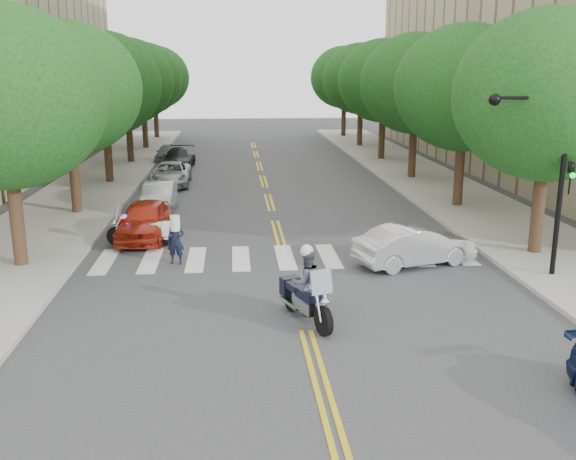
{
  "coord_description": "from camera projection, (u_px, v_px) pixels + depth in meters",
  "views": [
    {
      "loc": [
        -1.74,
        -14.96,
        6.46
      ],
      "look_at": [
        -0.0,
        5.28,
        1.3
      ],
      "focal_mm": 40.0,
      "sensor_mm": 36.0,
      "label": 1
    }
  ],
  "objects": [
    {
      "name": "tree_l_0",
      "position": [
        4.0,
        97.0,
        19.88
      ],
      "size": [
        6.4,
        6.4,
        8.45
      ],
      "color": "#382316",
      "rests_on": "ground"
    },
    {
      "name": "tree_l_4",
      "position": [
        142.0,
        79.0,
        50.78
      ],
      "size": [
        6.4,
        6.4,
        8.45
      ],
      "color": "#382316",
      "rests_on": "ground"
    },
    {
      "name": "ground",
      "position": [
        306.0,
        331.0,
        16.18
      ],
      "size": [
        140.0,
        140.0,
        0.0
      ],
      "primitive_type": "plane",
      "color": "#38383A",
      "rests_on": "ground"
    },
    {
      "name": "tree_r_3",
      "position": [
        384.0,
        81.0,
        44.51
      ],
      "size": [
        6.4,
        6.4,
        8.45
      ],
      "color": "#382316",
      "rests_on": "ground"
    },
    {
      "name": "parked_car_a",
      "position": [
        145.0,
        220.0,
        24.74
      ],
      "size": [
        1.99,
        4.44,
        1.48
      ],
      "primitive_type": "imported",
      "rotation": [
        0.0,
        0.0,
        -0.06
      ],
      "color": "#A32211",
      "rests_on": "ground"
    },
    {
      "name": "tree_l_5",
      "position": [
        154.0,
        78.0,
        58.51
      ],
      "size": [
        6.4,
        6.4,
        8.45
      ],
      "color": "#382316",
      "rests_on": "ground"
    },
    {
      "name": "tree_l_2",
      "position": [
        103.0,
        84.0,
        35.33
      ],
      "size": [
        6.4,
        6.4,
        8.45
      ],
      "color": "#382316",
      "rests_on": "ground"
    },
    {
      "name": "motorcycle_police",
      "position": [
        305.0,
        287.0,
        16.6
      ],
      "size": [
        1.21,
        2.48,
        2.09
      ],
      "rotation": [
        0.0,
        0.0,
        3.49
      ],
      "color": "black",
      "rests_on": "ground"
    },
    {
      "name": "parked_car_d",
      "position": [
        179.0,
        158.0,
        42.15
      ],
      "size": [
        2.16,
        4.7,
        1.33
      ],
      "primitive_type": "imported",
      "rotation": [
        0.0,
        0.0,
        -0.06
      ],
      "color": "black",
      "rests_on": "ground"
    },
    {
      "name": "sidewalk_right",
      "position": [
        423.0,
        178.0,
        38.19
      ],
      "size": [
        5.0,
        60.0,
        0.15
      ],
      "primitive_type": "cube",
      "color": "#9E9991",
      "rests_on": "ground"
    },
    {
      "name": "traffic_signal_pole",
      "position": [
        548.0,
        161.0,
        19.28
      ],
      "size": [
        2.82,
        0.42,
        6.0
      ],
      "color": "black",
      "rests_on": "ground"
    },
    {
      "name": "tree_l_3",
      "position": [
        126.0,
        81.0,
        43.06
      ],
      "size": [
        6.4,
        6.4,
        8.45
      ],
      "color": "#382316",
      "rests_on": "ground"
    },
    {
      "name": "tree_r_1",
      "position": [
        465.0,
        88.0,
        29.06
      ],
      "size": [
        6.4,
        6.4,
        8.45
      ],
      "color": "#382316",
      "rests_on": "ground"
    },
    {
      "name": "parked_car_b",
      "position": [
        159.0,
        197.0,
        29.59
      ],
      "size": [
        1.37,
        3.93,
        1.29
      ],
      "primitive_type": "imported",
      "rotation": [
        0.0,
        0.0,
        0.0
      ],
      "color": "silver",
      "rests_on": "ground"
    },
    {
      "name": "sidewalk_left",
      "position": [
        98.0,
        183.0,
        36.62
      ],
      "size": [
        5.0,
        60.0,
        0.15
      ],
      "primitive_type": "cube",
      "color": "#9E9991",
      "rests_on": "ground"
    },
    {
      "name": "tree_r_2",
      "position": [
        416.0,
        84.0,
        36.79
      ],
      "size": [
        6.4,
        6.4,
        8.45
      ],
      "color": "#382316",
      "rests_on": "ground"
    },
    {
      "name": "convertible",
      "position": [
        415.0,
        245.0,
        21.47
      ],
      "size": [
        4.37,
        2.66,
        1.36
      ],
      "primitive_type": "imported",
      "rotation": [
        0.0,
        0.0,
        1.89
      ],
      "color": "silver",
      "rests_on": "ground"
    },
    {
      "name": "tree_r_4",
      "position": [
        361.0,
        79.0,
        52.24
      ],
      "size": [
        6.4,
        6.4,
        8.45
      ],
      "color": "#382316",
      "rests_on": "ground"
    },
    {
      "name": "tree_r_0",
      "position": [
        549.0,
        95.0,
        21.34
      ],
      "size": [
        6.4,
        6.4,
        8.45
      ],
      "color": "#382316",
      "rests_on": "ground"
    },
    {
      "name": "motorcycle_parked",
      "position": [
        146.0,
        231.0,
        23.82
      ],
      "size": [
        2.48,
        0.71,
        1.6
      ],
      "rotation": [
        0.0,
        0.0,
        1.47
      ],
      "color": "black",
      "rests_on": "ground"
    },
    {
      "name": "tree_r_5",
      "position": [
        344.0,
        77.0,
        59.96
      ],
      "size": [
        6.4,
        6.4,
        8.45
      ],
      "color": "#382316",
      "rests_on": "ground"
    },
    {
      "name": "tree_l_1",
      "position": [
        67.0,
        89.0,
        27.6
      ],
      "size": [
        6.4,
        6.4,
        8.45
      ],
      "color": "#382316",
      "rests_on": "ground"
    },
    {
      "name": "parked_car_c",
      "position": [
        171.0,
        174.0,
        36.06
      ],
      "size": [
        2.21,
        4.67,
        1.29
      ],
      "primitive_type": "imported",
      "rotation": [
        0.0,
        0.0,
        0.01
      ],
      "color": "#999CA0",
      "rests_on": "ground"
    },
    {
      "name": "officer_standing",
      "position": [
        176.0,
        241.0,
        21.56
      ],
      "size": [
        0.64,
        0.47,
        1.61
      ],
      "primitive_type": "imported",
      "rotation": [
        0.0,
        0.0,
        -0.15
      ],
      "color": "black",
      "rests_on": "ground"
    },
    {
      "name": "parked_car_e",
      "position": [
        168.0,
        153.0,
        45.08
      ],
      "size": [
        1.78,
        3.82,
        1.27
      ],
      "primitive_type": "imported",
      "rotation": [
        0.0,
        0.0,
        -0.08
      ],
      "color": "gray",
      "rests_on": "ground"
    }
  ]
}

